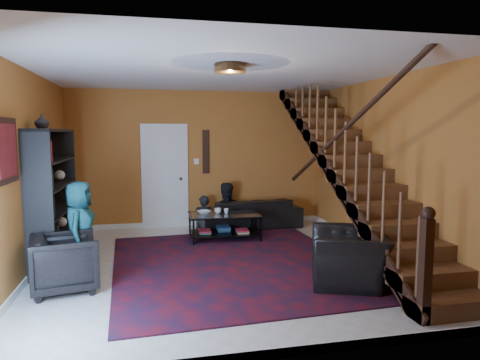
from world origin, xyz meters
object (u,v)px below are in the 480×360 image
at_px(sofa, 249,213).
at_px(coffee_table, 224,225).
at_px(bookshelf, 54,199).
at_px(armchair_right, 349,257).
at_px(armchair_left, 65,263).

height_order(sofa, coffee_table, sofa).
xyz_separation_m(bookshelf, armchair_right, (3.90, -1.73, -0.62)).
bearing_deg(coffee_table, bookshelf, -162.86).
height_order(sofa, armchair_left, armchair_left).
relative_size(bookshelf, sofa, 0.97).
distance_m(sofa, coffee_table, 1.10).
height_order(armchair_left, armchair_right, armchair_left).
height_order(bookshelf, sofa, bookshelf).
bearing_deg(sofa, armchair_left, 38.39).
distance_m(armchair_left, coffee_table, 3.15).
height_order(bookshelf, armchair_right, bookshelf).
distance_m(bookshelf, armchair_right, 4.31).
relative_size(bookshelf, armchair_left, 2.58).
bearing_deg(armchair_left, armchair_right, -109.67).
distance_m(armchair_left, armchair_right, 3.58).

